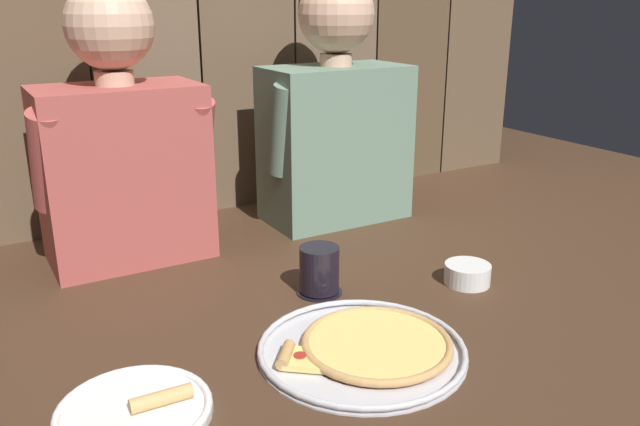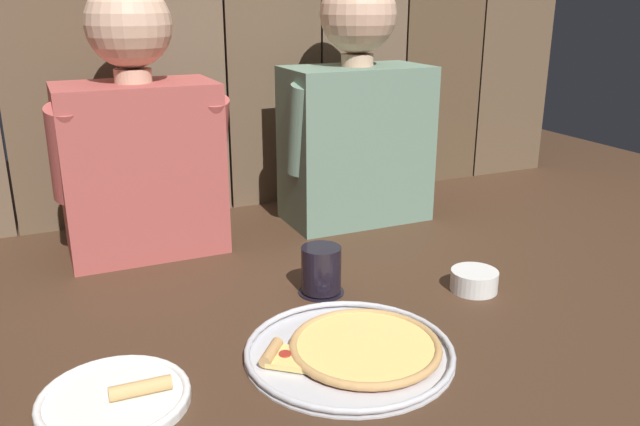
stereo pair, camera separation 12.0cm
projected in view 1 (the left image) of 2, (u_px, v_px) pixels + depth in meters
The scene contains 7 objects.
ground_plane at pixel (355, 319), 1.19m from camera, with size 3.20×3.20×0.00m, color #422B1C.
pizza_tray at pixel (367, 347), 1.07m from camera, with size 0.35×0.35×0.03m.
dinner_plate at pixel (135, 410), 0.91m from camera, with size 0.22×0.22×0.03m.
drinking_glass at pixel (319, 271), 1.28m from camera, with size 0.09×0.09×0.10m.
dipping_bowl at pixel (467, 273), 1.33m from camera, with size 0.09×0.09×0.04m.
diner_left at pixel (120, 135), 1.39m from camera, with size 0.38×0.22×0.60m.
diner_right at pixel (336, 108), 1.65m from camera, with size 0.40×0.20×0.62m.
Camera 1 is at (-0.59, -0.89, 0.56)m, focal length 36.36 mm.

